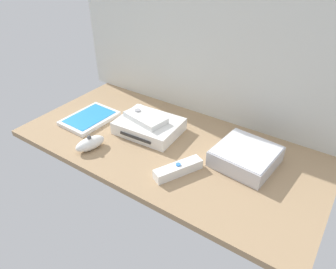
{
  "coord_description": "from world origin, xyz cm",
  "views": [
    {
      "loc": [
        46.71,
        -68.68,
        59.8
      ],
      "look_at": [
        0.0,
        0.0,
        4.0
      ],
      "focal_mm": 33.41,
      "sensor_mm": 36.0,
      "label": 1
    }
  ],
  "objects_px": {
    "mini_computer": "(246,156)",
    "remote_classic_pad": "(146,117)",
    "remote_wand": "(178,169)",
    "game_console": "(149,126)",
    "remote_nunchuk": "(90,143)",
    "game_case": "(90,118)"
  },
  "relations": [
    {
      "from": "mini_computer",
      "to": "remote_classic_pad",
      "type": "bearing_deg",
      "value": -175.88
    },
    {
      "from": "mini_computer",
      "to": "game_case",
      "type": "relative_size",
      "value": 0.95
    },
    {
      "from": "game_case",
      "to": "remote_nunchuk",
      "type": "xyz_separation_m",
      "value": [
        0.13,
        -0.12,
        0.01
      ]
    },
    {
      "from": "mini_computer",
      "to": "game_case",
      "type": "distance_m",
      "value": 0.58
    },
    {
      "from": "remote_nunchuk",
      "to": "game_console",
      "type": "bearing_deg",
      "value": 77.23
    },
    {
      "from": "remote_nunchuk",
      "to": "mini_computer",
      "type": "bearing_deg",
      "value": 39.8
    },
    {
      "from": "game_case",
      "to": "remote_classic_pad",
      "type": "height_order",
      "value": "remote_classic_pad"
    },
    {
      "from": "game_case",
      "to": "remote_wand",
      "type": "bearing_deg",
      "value": -7.13
    },
    {
      "from": "mini_computer",
      "to": "game_case",
      "type": "bearing_deg",
      "value": -171.51
    },
    {
      "from": "game_console",
      "to": "mini_computer",
      "type": "bearing_deg",
      "value": 0.37
    },
    {
      "from": "mini_computer",
      "to": "remote_wand",
      "type": "distance_m",
      "value": 0.21
    },
    {
      "from": "game_console",
      "to": "remote_wand",
      "type": "relative_size",
      "value": 1.47
    },
    {
      "from": "remote_nunchuk",
      "to": "remote_classic_pad",
      "type": "bearing_deg",
      "value": 79.92
    },
    {
      "from": "mini_computer",
      "to": "remote_nunchuk",
      "type": "distance_m",
      "value": 0.49
    },
    {
      "from": "game_case",
      "to": "remote_nunchuk",
      "type": "bearing_deg",
      "value": -41.27
    },
    {
      "from": "mini_computer",
      "to": "remote_wand",
      "type": "xyz_separation_m",
      "value": [
        -0.14,
        -0.15,
        -0.01
      ]
    },
    {
      "from": "mini_computer",
      "to": "game_case",
      "type": "height_order",
      "value": "mini_computer"
    },
    {
      "from": "mini_computer",
      "to": "remote_nunchuk",
      "type": "relative_size",
      "value": 1.71
    },
    {
      "from": "game_console",
      "to": "game_case",
      "type": "xyz_separation_m",
      "value": [
        -0.23,
        -0.06,
        -0.01
      ]
    },
    {
      "from": "game_console",
      "to": "mini_computer",
      "type": "height_order",
      "value": "mini_computer"
    },
    {
      "from": "mini_computer",
      "to": "remote_classic_pad",
      "type": "relative_size",
      "value": 1.18
    },
    {
      "from": "game_console",
      "to": "remote_wand",
      "type": "distance_m",
      "value": 0.24
    }
  ]
}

